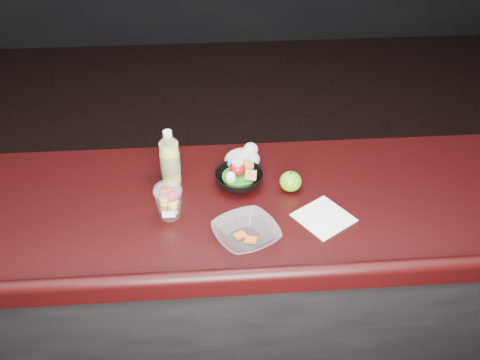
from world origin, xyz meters
name	(u,v)px	position (x,y,z in m)	size (l,w,h in m)	color
counter	(232,299)	(0.00, 0.30, 0.51)	(4.06, 0.71, 1.02)	black
lemonade_bottle	(170,161)	(-0.20, 0.43, 1.11)	(0.07, 0.07, 0.21)	yellow
fruit_cup	(169,200)	(-0.20, 0.25, 1.09)	(0.10, 0.10, 0.14)	white
green_apple	(291,181)	(0.22, 0.36, 1.06)	(0.08, 0.08, 0.08)	#417B0E
plastic_bag	(243,158)	(0.06, 0.50, 1.06)	(0.13, 0.11, 0.10)	silver
snack_bowl	(239,178)	(0.04, 0.40, 1.05)	(0.20, 0.20, 0.09)	black
takeout_bowl	(246,234)	(0.04, 0.12, 1.04)	(0.26, 0.26, 0.05)	silver
paper_napkin	(324,218)	(0.30, 0.20, 1.02)	(0.16, 0.16, 0.00)	white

